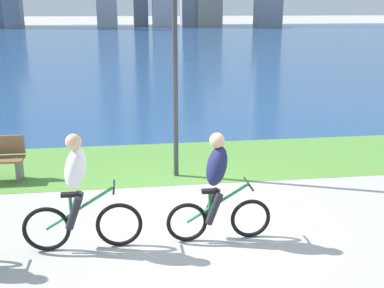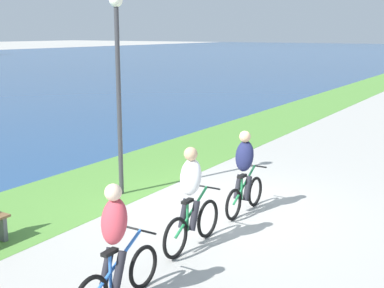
# 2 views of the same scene
# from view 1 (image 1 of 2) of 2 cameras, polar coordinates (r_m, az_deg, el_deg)

# --- Properties ---
(ground_plane) EXTENTS (300.00, 300.00, 0.00)m
(ground_plane) POSITION_cam_1_polar(r_m,az_deg,el_deg) (7.75, 1.06, -9.44)
(ground_plane) COLOR #B2AFA8
(grass_strip_bayside) EXTENTS (120.00, 2.93, 0.01)m
(grass_strip_bayside) POSITION_cam_1_polar(r_m,az_deg,el_deg) (10.66, -1.59, -2.09)
(grass_strip_bayside) COLOR #59933D
(grass_strip_bayside) RESTS_ON ground
(bay_water_surface) EXTENTS (300.00, 76.95, 0.00)m
(bay_water_surface) POSITION_cam_1_polar(r_m,az_deg,el_deg) (50.11, -6.83, 12.35)
(bay_water_surface) COLOR navy
(bay_water_surface) RESTS_ON ground
(cyclist_lead) EXTENTS (1.57, 0.52, 1.65)m
(cyclist_lead) POSITION_cam_1_polar(r_m,az_deg,el_deg) (6.93, 3.04, -5.22)
(cyclist_lead) COLOR black
(cyclist_lead) RESTS_ON ground
(cyclist_trailing) EXTENTS (1.68, 0.52, 1.71)m
(cyclist_trailing) POSITION_cam_1_polar(r_m,az_deg,el_deg) (6.84, -13.46, -5.83)
(cyclist_trailing) COLOR black
(cyclist_trailing) RESTS_ON ground
(lamppost_tall) EXTENTS (0.28, 0.28, 4.26)m
(lamppost_tall) POSITION_cam_1_polar(r_m,az_deg,el_deg) (9.22, -2.07, 12.50)
(lamppost_tall) COLOR #38383D
(lamppost_tall) RESTS_ON ground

